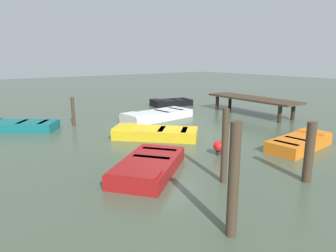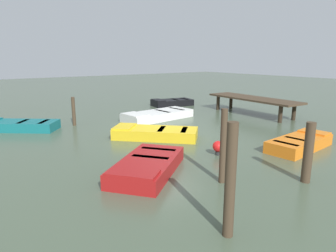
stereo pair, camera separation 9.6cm
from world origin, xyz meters
The scene contains 13 objects.
ground_plane centered at (0.00, 0.00, 0.00)m, with size 80.00×80.00×0.00m, color #475642.
dock_segment centered at (-0.77, 6.48, 0.84)m, with size 5.66×1.84×0.95m.
rowboat_orange centered at (4.41, 2.54, 0.22)m, with size 1.33×2.90×0.46m.
rowboat_yellow centered at (0.21, -0.81, 0.22)m, with size 3.24×3.20×0.46m.
rowboat_white centered at (-2.83, 1.40, 0.22)m, with size 1.84×3.89×0.46m.
rowboat_red centered at (3.16, -3.03, 0.22)m, with size 2.85×3.10×0.46m.
rowboat_black centered at (-5.98, 4.71, 0.22)m, with size 1.71×2.82×0.46m.
rowboat_teal centered at (-4.55, -4.97, 0.22)m, with size 3.06×3.40×0.46m.
mooring_piling_far_right centered at (6.09, -0.05, 0.79)m, with size 0.24×0.24×1.58m, color #423323.
mooring_piling_mid_left centered at (6.55, -3.46, 1.06)m, with size 0.19×0.19×2.11m, color #423323.
mooring_piling_near_right centered at (-3.97, -2.60, 0.68)m, with size 0.16×0.16×1.35m, color #423323.
mooring_piling_center centered at (4.82, -1.81, 0.96)m, with size 0.17×0.17×1.93m, color #423323.
marker_buoy centered at (3.20, -0.30, 0.29)m, with size 0.36×0.36×0.48m.
Camera 1 is at (9.76, -7.28, 3.16)m, focal length 31.96 mm.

